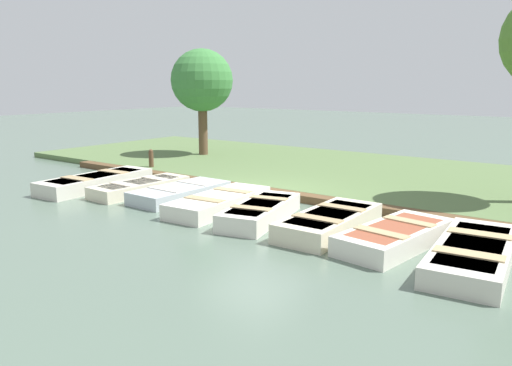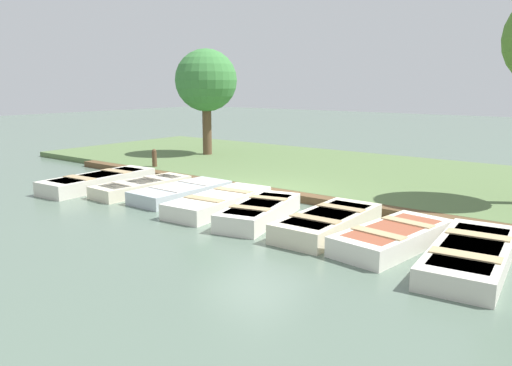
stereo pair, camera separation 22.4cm
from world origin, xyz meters
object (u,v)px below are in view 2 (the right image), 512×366
Objects in this scene: rowboat_1 at (142,186)px; mooring_post_near at (155,161)px; rowboat_5 at (328,222)px; rowboat_4 at (260,211)px; rowboat_6 at (393,237)px; rowboat_3 at (219,202)px; park_tree_far_left at (206,81)px; rowboat_2 at (182,192)px; rowboat_7 at (471,255)px; rowboat_0 at (99,181)px.

mooring_post_near reaches higher than rowboat_1.
rowboat_5 is at bearing 90.73° from rowboat_1.
rowboat_4 reaches higher than rowboat_6.
park_tree_far_left is at bearing -139.44° from rowboat_3.
rowboat_2 is at bearing 58.06° from mooring_post_near.
mooring_post_near reaches higher than rowboat_7.
rowboat_5 is 1.43m from rowboat_6.
rowboat_0 is 6.83m from park_tree_far_left.
park_tree_far_left is at bearing -112.19° from rowboat_6.
rowboat_5 reaches higher than rowboat_4.
rowboat_3 is 1.07× the size of rowboat_5.
rowboat_2 is 1.60m from rowboat_3.
rowboat_5 is (0.03, 2.99, 0.01)m from rowboat_3.
rowboat_4 is at bearing 67.49° from mooring_post_near.
rowboat_7 is (0.06, 10.29, -0.02)m from rowboat_0.
rowboat_4 is at bearing 82.07° from rowboat_2.
mooring_post_near is at bearing -169.30° from rowboat_0.
rowboat_5 is 10.97m from park_tree_far_left.
rowboat_0 is 1.05× the size of rowboat_7.
rowboat_4 is 0.85× the size of rowboat_7.
rowboat_6 is (0.42, 5.98, 0.02)m from rowboat_2.
park_tree_far_left is (-6.03, -7.16, 2.86)m from rowboat_4.
park_tree_far_left reaches higher than rowboat_4.
rowboat_3 is 4.41m from rowboat_6.
rowboat_0 reaches higher than rowboat_1.
park_tree_far_left is (-5.85, -5.82, 2.87)m from rowboat_3.
rowboat_1 is at bearing -82.61° from rowboat_2.
rowboat_1 is 0.86× the size of rowboat_7.
rowboat_6 is at bearing 86.96° from rowboat_2.
rowboat_4 is (0.30, 4.31, 0.03)m from rowboat_1.
rowboat_7 reaches higher than rowboat_1.
rowboat_4 reaches higher than rowboat_2.
rowboat_3 is at bearing 89.83° from rowboat_1.
rowboat_3 is 1.08× the size of rowboat_4.
mooring_post_near is (-2.73, -0.69, 0.20)m from rowboat_0.
mooring_post_near reaches higher than rowboat_5.
rowboat_7 is (0.55, 7.39, 0.01)m from rowboat_2.
rowboat_6 reaches higher than rowboat_1.
rowboat_2 is at bearing -94.72° from rowboat_5.
rowboat_5 is at bearing 72.63° from mooring_post_near.
park_tree_far_left is (-3.33, -0.64, 2.66)m from mooring_post_near.
rowboat_4 is at bearing -85.67° from rowboat_5.
rowboat_6 is 12.20m from park_tree_far_left.
rowboat_5 is at bearing 82.08° from rowboat_4.
rowboat_7 is (0.24, 2.83, -0.02)m from rowboat_5.
rowboat_0 is 1.14× the size of rowboat_3.
rowboat_6 is at bearing 84.68° from rowboat_5.
rowboat_3 is (0.12, 2.97, 0.02)m from rowboat_1.
park_tree_far_left is (-5.73, -2.85, 2.89)m from rowboat_1.
rowboat_0 is 10.29m from rowboat_7.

